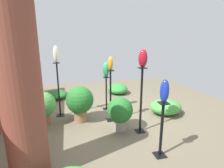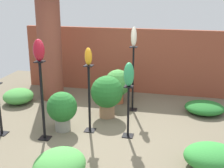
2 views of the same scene
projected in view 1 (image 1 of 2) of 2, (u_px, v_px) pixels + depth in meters
ground_plane at (113, 115)px, 4.79m from camera, size 8.00×8.00×0.00m
brick_pillar at (22, 96)px, 2.41m from camera, size 0.57×0.57×2.53m
pedestal_ivory at (59, 92)px, 4.62m from camera, size 0.20×0.20×1.45m
pedestal_amber at (111, 98)px, 4.36m from camera, size 0.20×0.20×1.31m
pedestal_ruby at (141, 103)px, 3.79m from camera, size 0.20×0.20×1.46m
pedestal_jade at (106, 95)px, 5.12m from camera, size 0.20×0.20×0.98m
pedestal_cobalt at (161, 132)px, 3.02m from camera, size 0.20×0.20×1.01m
art_vase_ivory at (56, 54)px, 4.38m from camera, size 0.12×0.13×0.43m
art_vase_amber at (110, 63)px, 4.14m from camera, size 0.14×0.12×0.33m
art_vase_ruby at (143, 58)px, 3.55m from camera, size 0.20×0.18×0.38m
art_vase_jade at (106, 70)px, 4.94m from camera, size 0.19×0.19×0.43m
art_vase_cobalt at (165, 91)px, 2.84m from camera, size 0.15×0.15×0.40m
potted_plant_near_pillar at (80, 101)px, 4.34m from camera, size 0.68×0.68×0.91m
potted_plant_front_left at (120, 111)px, 3.93m from camera, size 0.58×0.58×0.77m
potted_plant_mid_left at (43, 106)px, 4.18m from camera, size 0.63×0.63×0.82m
foliage_bed_east at (166, 107)px, 4.87m from camera, size 0.75×0.87×0.40m
foliage_bed_center at (57, 94)px, 6.20m from camera, size 0.86×0.76×0.26m
foliage_bed_rear at (118, 89)px, 6.73m from camera, size 0.88×0.76×0.37m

